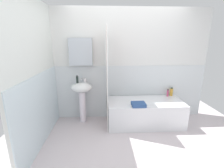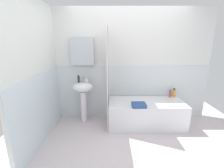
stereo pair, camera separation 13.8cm
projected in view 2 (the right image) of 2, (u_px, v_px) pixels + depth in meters
name	position (u px, v px, depth m)	size (l,w,h in m)	color
ground_plane	(132.00, 152.00, 2.56)	(4.80, 5.60, 0.04)	silver
wall_back_tiled	(124.00, 68.00, 3.48)	(3.60, 0.18, 2.40)	silver
wall_left_tiled	(37.00, 79.00, 2.59)	(0.07, 1.81, 2.40)	silver
sink	(83.00, 93.00, 3.38)	(0.44, 0.34, 0.88)	white
faucet	(83.00, 79.00, 3.38)	(0.03, 0.12, 0.12)	silver
soap_dispenser	(78.00, 79.00, 3.32)	(0.05, 0.05, 0.16)	#222E2A
toothbrush_cup	(86.00, 80.00, 3.36)	(0.06, 0.06, 0.09)	silver
bathtub	(145.00, 113.00, 3.32)	(1.55, 0.71, 0.52)	white
shower_curtain	(108.00, 79.00, 3.13)	(0.01, 0.71, 2.00)	white
lotion_bottle	(174.00, 93.00, 3.52)	(0.07, 0.07, 0.19)	gold
shampoo_bottle	(170.00, 94.00, 3.49)	(0.04, 0.04, 0.17)	#C64372
towel_folded	(139.00, 105.00, 3.00)	(0.26, 0.22, 0.06)	#2D4E87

